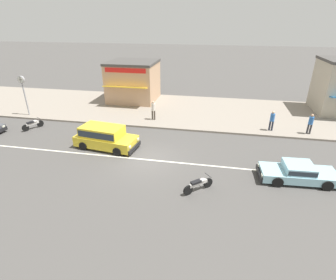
% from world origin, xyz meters
% --- Properties ---
extents(ground_plane, '(160.00, 160.00, 0.00)m').
position_xyz_m(ground_plane, '(0.00, 0.00, 0.00)').
color(ground_plane, '#4C4947').
extents(lane_centre_stripe, '(50.40, 0.14, 0.01)m').
position_xyz_m(lane_centre_stripe, '(0.00, 0.00, 0.00)').
color(lane_centre_stripe, silver).
rests_on(lane_centre_stripe, ground).
extents(kerb_strip, '(68.00, 10.00, 0.15)m').
position_xyz_m(kerb_strip, '(0.00, 10.24, 0.07)').
color(kerb_strip, gray).
rests_on(kerb_strip, ground).
extents(sedan_pale_blue_0, '(4.32, 1.94, 1.06)m').
position_xyz_m(sedan_pale_blue_0, '(9.02, -0.71, 0.53)').
color(sedan_pale_blue_0, '#93C6D6').
rests_on(sedan_pale_blue_0, ground).
extents(minivan_yellow_1, '(4.61, 2.42, 1.56)m').
position_xyz_m(minivan_yellow_1, '(-3.39, 1.26, 0.84)').
color(minivan_yellow_1, yellow).
rests_on(minivan_yellow_1, ground).
extents(motorcycle_0, '(1.47, 1.32, 0.80)m').
position_xyz_m(motorcycle_0, '(3.62, -2.76, 0.42)').
color(motorcycle_0, black).
rests_on(motorcycle_0, ground).
extents(motorcycle_1, '(0.98, 1.65, 0.80)m').
position_xyz_m(motorcycle_1, '(-10.64, 3.32, 0.42)').
color(motorcycle_1, black).
rests_on(motorcycle_1, ground).
extents(street_clock, '(0.64, 0.22, 3.61)m').
position_xyz_m(street_clock, '(-13.00, 5.99, 2.83)').
color(street_clock, '#9E9EA3').
rests_on(street_clock, kerb_strip).
extents(pedestrian_near_clock, '(0.34, 0.34, 1.64)m').
position_xyz_m(pedestrian_near_clock, '(8.67, 6.31, 1.10)').
color(pedestrian_near_clock, '#232838').
rests_on(pedestrian_near_clock, kerb_strip).
extents(pedestrian_mid_kerb, '(0.34, 0.34, 1.63)m').
position_xyz_m(pedestrian_mid_kerb, '(11.48, 6.15, 1.10)').
color(pedestrian_mid_kerb, '#333338').
rests_on(pedestrian_mid_kerb, kerb_strip).
extents(pedestrian_by_shop, '(0.34, 0.34, 1.71)m').
position_xyz_m(pedestrian_by_shop, '(-1.22, 6.95, 1.15)').
color(pedestrian_by_shop, '#4C4238').
rests_on(pedestrian_by_shop, kerb_strip).
extents(shopfront_mid_block, '(5.00, 5.62, 4.15)m').
position_xyz_m(shopfront_mid_block, '(-4.80, 12.67, 2.23)').
color(shopfront_mid_block, tan).
rests_on(shopfront_mid_block, kerb_strip).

